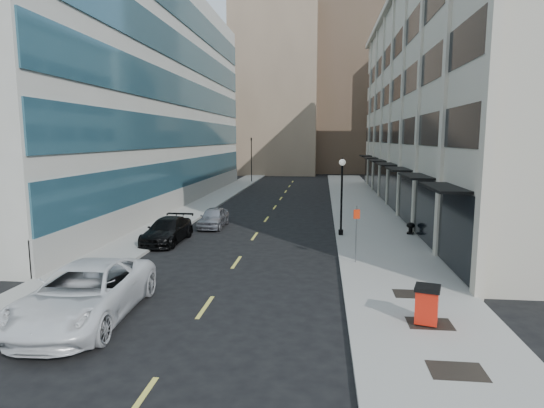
% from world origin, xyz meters
% --- Properties ---
extents(ground, '(160.00, 160.00, 0.00)m').
position_xyz_m(ground, '(0.00, 0.00, 0.00)').
color(ground, black).
rests_on(ground, ground).
extents(sidewalk_right, '(5.00, 80.00, 0.15)m').
position_xyz_m(sidewalk_right, '(7.50, 20.00, 0.07)').
color(sidewalk_right, '#9C988D').
rests_on(sidewalk_right, ground).
extents(sidewalk_left, '(3.00, 80.00, 0.15)m').
position_xyz_m(sidewalk_left, '(-6.50, 20.00, 0.07)').
color(sidewalk_left, '#9C988D').
rests_on(sidewalk_left, ground).
extents(building_right, '(15.30, 46.50, 18.25)m').
position_xyz_m(building_right, '(16.94, 26.99, 8.99)').
color(building_right, '#B6AA9A').
rests_on(building_right, ground).
extents(building_left, '(16.14, 46.00, 20.00)m').
position_xyz_m(building_left, '(-15.95, 27.00, 9.99)').
color(building_left, beige).
rests_on(building_left, ground).
extents(skyline_tan_near, '(14.00, 18.00, 28.00)m').
position_xyz_m(skyline_tan_near, '(-4.00, 68.00, 14.00)').
color(skyline_tan_near, '#937A60').
rests_on(skyline_tan_near, ground).
extents(skyline_brown, '(12.00, 16.00, 34.00)m').
position_xyz_m(skyline_brown, '(8.00, 72.00, 17.00)').
color(skyline_brown, brown).
rests_on(skyline_brown, ground).
extents(skyline_tan_far, '(12.00, 14.00, 22.00)m').
position_xyz_m(skyline_tan_far, '(-14.00, 78.00, 11.00)').
color(skyline_tan_far, '#937A60').
rests_on(skyline_tan_far, ground).
extents(skyline_stone, '(10.00, 14.00, 20.00)m').
position_xyz_m(skyline_stone, '(18.00, 66.00, 10.00)').
color(skyline_stone, '#B6AA9A').
rests_on(skyline_stone, ground).
extents(grate_near, '(1.40, 1.00, 0.01)m').
position_xyz_m(grate_near, '(7.60, -2.00, 0.15)').
color(grate_near, black).
rests_on(grate_near, sidewalk_right).
extents(grate_mid, '(1.40, 1.00, 0.01)m').
position_xyz_m(grate_mid, '(7.60, 1.00, 0.15)').
color(grate_mid, black).
rests_on(grate_mid, sidewalk_right).
extents(grate_far, '(1.40, 1.00, 0.01)m').
position_xyz_m(grate_far, '(7.60, 3.80, 0.15)').
color(grate_far, black).
rests_on(grate_far, sidewalk_right).
extents(road_centerline, '(0.15, 68.20, 0.01)m').
position_xyz_m(road_centerline, '(0.00, 17.00, 0.01)').
color(road_centerline, '#D8CC4C').
rests_on(road_centerline, ground).
extents(traffic_signal, '(0.66, 0.66, 6.98)m').
position_xyz_m(traffic_signal, '(-5.50, 48.00, 5.72)').
color(traffic_signal, black).
rests_on(traffic_signal, ground).
extents(car_white_van, '(3.41, 6.77, 1.84)m').
position_xyz_m(car_white_van, '(-3.67, 0.44, 0.92)').
color(car_white_van, white).
rests_on(car_white_van, ground).
extents(car_black_pickup, '(2.10, 4.92, 1.41)m').
position_xyz_m(car_black_pickup, '(-4.80, 11.81, 0.71)').
color(car_black_pickup, black).
rests_on(car_black_pickup, ground).
extents(car_silver_sedan, '(1.59, 3.96, 1.35)m').
position_xyz_m(car_silver_sedan, '(-3.20, 16.57, 0.67)').
color(car_silver_sedan, '#92939A').
rests_on(car_silver_sedan, ground).
extents(trash_bin, '(0.95, 0.95, 1.24)m').
position_xyz_m(trash_bin, '(7.48, 1.00, 0.82)').
color(trash_bin, red).
rests_on(trash_bin, sidewalk_right).
extents(lamppost, '(0.39, 0.39, 4.74)m').
position_xyz_m(lamppost, '(5.30, 14.33, 2.93)').
color(lamppost, black).
rests_on(lamppost, sidewalk_right).
extents(sign_post, '(0.31, 0.14, 2.73)m').
position_xyz_m(sign_post, '(5.75, 8.09, 1.88)').
color(sign_post, slate).
rests_on(sign_post, sidewalk_right).
extents(urn_planter, '(0.52, 0.52, 0.72)m').
position_xyz_m(urn_planter, '(9.60, 15.05, 0.59)').
color(urn_planter, black).
rests_on(urn_planter, sidewalk_right).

